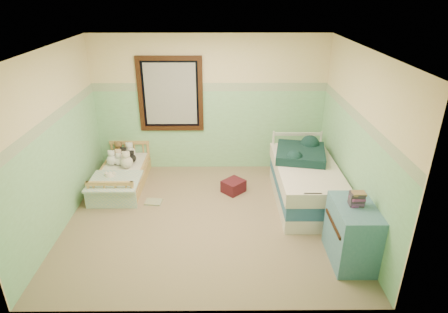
{
  "coord_description": "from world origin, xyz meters",
  "views": [
    {
      "loc": [
        0.21,
        -4.85,
        3.23
      ],
      "look_at": [
        0.25,
        0.35,
        0.87
      ],
      "focal_mm": 30.32,
      "sensor_mm": 36.0,
      "label": 1
    }
  ],
  "objects_px": {
    "plush_floor_tan": "(92,197)",
    "dresser": "(352,233)",
    "plush_floor_cream": "(112,186)",
    "twin_bed_frame": "(304,196)",
    "toddler_bed_frame": "(123,180)",
    "red_pillow": "(233,186)",
    "floor_book": "(154,202)"
  },
  "relations": [
    {
      "from": "plush_floor_tan",
      "to": "red_pillow",
      "type": "xyz_separation_m",
      "value": [
        2.29,
        0.36,
        -0.01
      ]
    },
    {
      "from": "twin_bed_frame",
      "to": "dresser",
      "type": "height_order",
      "value": "dresser"
    },
    {
      "from": "toddler_bed_frame",
      "to": "red_pillow",
      "type": "height_order",
      "value": "red_pillow"
    },
    {
      "from": "toddler_bed_frame",
      "to": "dresser",
      "type": "xyz_separation_m",
      "value": [
        3.38,
        -2.0,
        0.3
      ]
    },
    {
      "from": "twin_bed_frame",
      "to": "red_pillow",
      "type": "relative_size",
      "value": 5.3
    },
    {
      "from": "plush_floor_cream",
      "to": "floor_book",
      "type": "distance_m",
      "value": 0.82
    },
    {
      "from": "dresser",
      "to": "red_pillow",
      "type": "distance_m",
      "value": 2.28
    },
    {
      "from": "twin_bed_frame",
      "to": "floor_book",
      "type": "height_order",
      "value": "twin_bed_frame"
    },
    {
      "from": "twin_bed_frame",
      "to": "red_pillow",
      "type": "bearing_deg",
      "value": 163.73
    },
    {
      "from": "toddler_bed_frame",
      "to": "plush_floor_tan",
      "type": "height_order",
      "value": "plush_floor_tan"
    },
    {
      "from": "toddler_bed_frame",
      "to": "twin_bed_frame",
      "type": "bearing_deg",
      "value": -10.68
    },
    {
      "from": "plush_floor_cream",
      "to": "red_pillow",
      "type": "xyz_separation_m",
      "value": [
        2.06,
        0.05,
        -0.03
      ]
    },
    {
      "from": "red_pillow",
      "to": "floor_book",
      "type": "xyz_separation_m",
      "value": [
        -1.31,
        -0.35,
        -0.09
      ]
    },
    {
      "from": "plush_floor_tan",
      "to": "toddler_bed_frame",
      "type": "bearing_deg",
      "value": 60.28
    },
    {
      "from": "plush_floor_cream",
      "to": "floor_book",
      "type": "bearing_deg",
      "value": -22.07
    },
    {
      "from": "plush_floor_cream",
      "to": "dresser",
      "type": "bearing_deg",
      "value": -26.08
    },
    {
      "from": "plush_floor_tan",
      "to": "dresser",
      "type": "bearing_deg",
      "value": -20.56
    },
    {
      "from": "twin_bed_frame",
      "to": "plush_floor_cream",
      "type": "bearing_deg",
      "value": 174.88
    },
    {
      "from": "dresser",
      "to": "red_pillow",
      "type": "height_order",
      "value": "dresser"
    },
    {
      "from": "red_pillow",
      "to": "floor_book",
      "type": "distance_m",
      "value": 1.36
    },
    {
      "from": "plush_floor_tan",
      "to": "red_pillow",
      "type": "height_order",
      "value": "plush_floor_tan"
    },
    {
      "from": "plush_floor_cream",
      "to": "red_pillow",
      "type": "relative_size",
      "value": 0.81
    },
    {
      "from": "plush_floor_tan",
      "to": "twin_bed_frame",
      "type": "xyz_separation_m",
      "value": [
        3.43,
        0.02,
        -0.0
      ]
    },
    {
      "from": "toddler_bed_frame",
      "to": "twin_bed_frame",
      "type": "distance_m",
      "value": 3.14
    },
    {
      "from": "toddler_bed_frame",
      "to": "plush_floor_cream",
      "type": "xyz_separation_m",
      "value": [
        -0.11,
        -0.3,
        0.04
      ]
    },
    {
      "from": "plush_floor_cream",
      "to": "floor_book",
      "type": "height_order",
      "value": "plush_floor_cream"
    },
    {
      "from": "plush_floor_cream",
      "to": "twin_bed_frame",
      "type": "bearing_deg",
      "value": -5.12
    },
    {
      "from": "floor_book",
      "to": "red_pillow",
      "type": "bearing_deg",
      "value": 21.34
    },
    {
      "from": "plush_floor_cream",
      "to": "plush_floor_tan",
      "type": "bearing_deg",
      "value": -127.1
    },
    {
      "from": "red_pillow",
      "to": "floor_book",
      "type": "height_order",
      "value": "red_pillow"
    },
    {
      "from": "dresser",
      "to": "twin_bed_frame",
      "type": "bearing_deg",
      "value": 101.66
    },
    {
      "from": "red_pillow",
      "to": "floor_book",
      "type": "relative_size",
      "value": 1.27
    }
  ]
}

